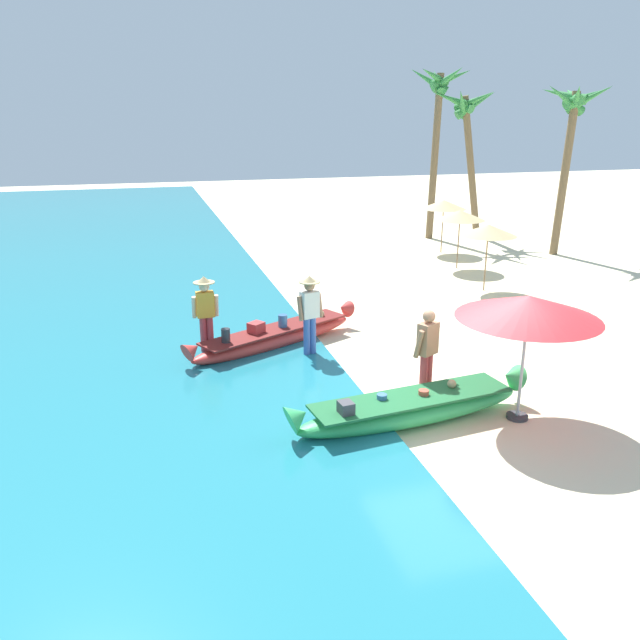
{
  "coord_description": "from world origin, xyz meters",
  "views": [
    {
      "loc": [
        -4.92,
        -8.97,
        4.9
      ],
      "look_at": [
        -1.6,
        2.83,
        0.9
      ],
      "focal_mm": 35.83,
      "sensor_mm": 36.0,
      "label": 1
    }
  ],
  "objects_px": {
    "boat_green_foreground": "(411,408)",
    "palm_tree_tall_inland": "(466,118)",
    "person_tourist_customer": "(427,350)",
    "person_vendor_hatted": "(310,311)",
    "palm_tree_mid_cluster": "(438,105)",
    "boat_red_midground": "(276,337)",
    "patio_umbrella_large": "(529,308)",
    "person_vendor_assistant": "(206,310)",
    "palm_tree_leaning_seaward": "(573,117)"
  },
  "relations": [
    {
      "from": "boat_green_foreground",
      "to": "palm_tree_tall_inland",
      "type": "height_order",
      "value": "palm_tree_tall_inland"
    },
    {
      "from": "person_tourist_customer",
      "to": "palm_tree_tall_inland",
      "type": "relative_size",
      "value": 0.29
    },
    {
      "from": "person_vendor_hatted",
      "to": "palm_tree_mid_cluster",
      "type": "xyz_separation_m",
      "value": [
        8.23,
        11.62,
        4.14
      ]
    },
    {
      "from": "boat_green_foreground",
      "to": "person_vendor_hatted",
      "type": "relative_size",
      "value": 2.5
    },
    {
      "from": "person_vendor_hatted",
      "to": "palm_tree_mid_cluster",
      "type": "relative_size",
      "value": 0.27
    },
    {
      "from": "palm_tree_mid_cluster",
      "to": "person_tourist_customer",
      "type": "bearing_deg",
      "value": -115.61
    },
    {
      "from": "boat_red_midground",
      "to": "patio_umbrella_large",
      "type": "height_order",
      "value": "patio_umbrella_large"
    },
    {
      "from": "boat_red_midground",
      "to": "person_vendor_hatted",
      "type": "xyz_separation_m",
      "value": [
        0.56,
        -0.79,
        0.77
      ]
    },
    {
      "from": "person_vendor_assistant",
      "to": "patio_umbrella_large",
      "type": "distance_m",
      "value": 6.48
    },
    {
      "from": "boat_green_foreground",
      "to": "palm_tree_leaning_seaward",
      "type": "bearing_deg",
      "value": 46.05
    },
    {
      "from": "palm_tree_mid_cluster",
      "to": "boat_green_foreground",
      "type": "bearing_deg",
      "value": -116.34
    },
    {
      "from": "boat_green_foreground",
      "to": "person_tourist_customer",
      "type": "xyz_separation_m",
      "value": [
        0.59,
        0.75,
        0.69
      ]
    },
    {
      "from": "boat_red_midground",
      "to": "palm_tree_tall_inland",
      "type": "height_order",
      "value": "palm_tree_tall_inland"
    },
    {
      "from": "person_vendor_hatted",
      "to": "person_tourist_customer",
      "type": "xyz_separation_m",
      "value": [
        1.44,
        -2.56,
        -0.07
      ]
    },
    {
      "from": "boat_red_midground",
      "to": "palm_tree_leaning_seaward",
      "type": "bearing_deg",
      "value": 29.72
    },
    {
      "from": "palm_tree_tall_inland",
      "to": "palm_tree_mid_cluster",
      "type": "height_order",
      "value": "palm_tree_mid_cluster"
    },
    {
      "from": "boat_green_foreground",
      "to": "person_tourist_customer",
      "type": "bearing_deg",
      "value": 51.52
    },
    {
      "from": "palm_tree_leaning_seaward",
      "to": "person_vendor_assistant",
      "type": "bearing_deg",
      "value": -152.95
    },
    {
      "from": "person_tourist_customer",
      "to": "palm_tree_leaning_seaward",
      "type": "height_order",
      "value": "palm_tree_leaning_seaward"
    },
    {
      "from": "boat_green_foreground",
      "to": "person_vendor_hatted",
      "type": "distance_m",
      "value": 3.5
    },
    {
      "from": "person_tourist_customer",
      "to": "palm_tree_mid_cluster",
      "type": "relative_size",
      "value": 0.25
    },
    {
      "from": "person_vendor_hatted",
      "to": "person_tourist_customer",
      "type": "height_order",
      "value": "person_vendor_hatted"
    },
    {
      "from": "palm_tree_leaning_seaward",
      "to": "boat_red_midground",
      "type": "bearing_deg",
      "value": -150.28
    },
    {
      "from": "person_vendor_assistant",
      "to": "palm_tree_mid_cluster",
      "type": "bearing_deg",
      "value": 46.61
    },
    {
      "from": "boat_red_midground",
      "to": "person_vendor_assistant",
      "type": "height_order",
      "value": "person_vendor_assistant"
    },
    {
      "from": "person_vendor_hatted",
      "to": "palm_tree_leaning_seaward",
      "type": "distance_m",
      "value": 14.14
    },
    {
      "from": "boat_green_foreground",
      "to": "palm_tree_tall_inland",
      "type": "bearing_deg",
      "value": 60.06
    },
    {
      "from": "patio_umbrella_large",
      "to": "palm_tree_mid_cluster",
      "type": "distance_m",
      "value": 16.56
    },
    {
      "from": "boat_red_midground",
      "to": "person_tourist_customer",
      "type": "xyz_separation_m",
      "value": [
        2.0,
        -3.35,
        0.7
      ]
    },
    {
      "from": "person_vendor_hatted",
      "to": "person_vendor_assistant",
      "type": "distance_m",
      "value": 2.17
    },
    {
      "from": "patio_umbrella_large",
      "to": "palm_tree_tall_inland",
      "type": "height_order",
      "value": "palm_tree_tall_inland"
    },
    {
      "from": "person_vendor_assistant",
      "to": "patio_umbrella_large",
      "type": "bearing_deg",
      "value": -43.12
    },
    {
      "from": "boat_green_foreground",
      "to": "person_vendor_assistant",
      "type": "height_order",
      "value": "person_vendor_assistant"
    },
    {
      "from": "palm_tree_tall_inland",
      "to": "boat_green_foreground",
      "type": "bearing_deg",
      "value": -119.94
    },
    {
      "from": "boat_green_foreground",
      "to": "palm_tree_tall_inland",
      "type": "relative_size",
      "value": 0.76
    },
    {
      "from": "patio_umbrella_large",
      "to": "palm_tree_tall_inland",
      "type": "xyz_separation_m",
      "value": [
        6.81,
        15.26,
        2.74
      ]
    },
    {
      "from": "palm_tree_leaning_seaward",
      "to": "palm_tree_mid_cluster",
      "type": "relative_size",
      "value": 0.89
    },
    {
      "from": "person_vendor_hatted",
      "to": "palm_tree_leaning_seaward",
      "type": "relative_size",
      "value": 0.3
    },
    {
      "from": "boat_red_midground",
      "to": "palm_tree_mid_cluster",
      "type": "xyz_separation_m",
      "value": [
        8.8,
        10.83,
        4.92
      ]
    },
    {
      "from": "boat_red_midground",
      "to": "palm_tree_tall_inland",
      "type": "xyz_separation_m",
      "value": [
        10.01,
        10.85,
        4.43
      ]
    },
    {
      "from": "boat_green_foreground",
      "to": "palm_tree_mid_cluster",
      "type": "distance_m",
      "value": 17.36
    },
    {
      "from": "patio_umbrella_large",
      "to": "palm_tree_tall_inland",
      "type": "distance_m",
      "value": 16.93
    },
    {
      "from": "boat_green_foreground",
      "to": "patio_umbrella_large",
      "type": "distance_m",
      "value": 2.48
    },
    {
      "from": "person_vendor_hatted",
      "to": "palm_tree_mid_cluster",
      "type": "distance_m",
      "value": 14.83
    },
    {
      "from": "patio_umbrella_large",
      "to": "person_vendor_hatted",
      "type": "bearing_deg",
      "value": 126.04
    },
    {
      "from": "person_tourist_customer",
      "to": "palm_tree_leaning_seaward",
      "type": "distance_m",
      "value": 14.67
    },
    {
      "from": "person_tourist_customer",
      "to": "person_vendor_assistant",
      "type": "xyz_separation_m",
      "value": [
        -3.48,
        3.31,
        0.04
      ]
    },
    {
      "from": "patio_umbrella_large",
      "to": "palm_tree_leaning_seaward",
      "type": "relative_size",
      "value": 0.39
    },
    {
      "from": "person_vendor_hatted",
      "to": "boat_red_midground",
      "type": "bearing_deg",
      "value": 125.55
    },
    {
      "from": "person_vendor_assistant",
      "to": "palm_tree_tall_inland",
      "type": "xyz_separation_m",
      "value": [
        11.49,
        10.88,
        3.69
      ]
    }
  ]
}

